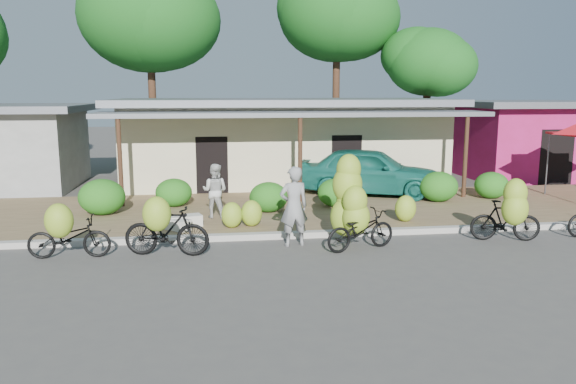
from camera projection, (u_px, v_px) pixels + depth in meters
name	position (u px, v px, depth m)	size (l,w,h in m)	color
ground	(344.00, 260.00, 12.29)	(100.00, 100.00, 0.00)	#4C4947
sidewalk	(306.00, 210.00, 17.15)	(60.00, 6.00, 0.12)	#8E734C
curb	(326.00, 234.00, 14.22)	(60.00, 0.25, 0.15)	#A8A399
shop_main	(281.00, 140.00, 22.64)	(13.00, 8.50, 3.35)	beige
shop_pink	(523.00, 138.00, 24.13)	(6.00, 6.00, 3.25)	#B51B68
tree_far_center	(145.00, 14.00, 25.96)	(6.44, 6.43, 9.64)	#43271B
tree_center_right	(333.00, 12.00, 27.62)	(5.86, 5.79, 9.70)	#43271B
tree_near_right	(424.00, 60.00, 26.63)	(4.17, 3.97, 6.66)	#43271B
hedge_0	(102.00, 197.00, 16.15)	(1.33, 1.20, 1.04)	#1A5E15
hedge_1	(174.00, 193.00, 17.33)	(1.12, 1.01, 0.87)	#1A5E15
hedge_2	(269.00, 197.00, 16.54)	(1.14, 1.03, 0.89)	#1A5E15
hedge_3	(336.00, 193.00, 17.32)	(1.12, 1.01, 0.87)	#1A5E15
hedge_4	(439.00, 187.00, 18.11)	(1.25, 1.13, 0.98)	#1A5E15
hedge_5	(492.00, 185.00, 18.66)	(1.13, 1.02, 0.88)	#1A5E15
bike_far_left	(67.00, 234.00, 12.22)	(1.80, 1.23, 1.36)	black
bike_left	(165.00, 228.00, 12.38)	(1.99, 1.36, 1.47)	black
bike_center	(354.00, 211.00, 13.16)	(1.89, 1.41, 2.19)	black
bike_right	(509.00, 214.00, 13.52)	(1.75, 1.32, 1.65)	black
loose_banana_a	(232.00, 215.00, 14.61)	(0.55, 0.46, 0.68)	#A5C230
loose_banana_b	(252.00, 213.00, 14.78)	(0.56, 0.48, 0.70)	#A5C230
loose_banana_c	(406.00, 208.00, 15.32)	(0.58, 0.49, 0.73)	#A5C230
sack_near	(185.00, 221.00, 14.77)	(0.85, 0.40, 0.30)	beige
sack_far	(176.00, 224.00, 14.47)	(0.75, 0.38, 0.28)	beige
vendor	(294.00, 206.00, 13.25)	(0.70, 0.46, 1.91)	gray
bystander	(215.00, 191.00, 15.73)	(0.74, 0.58, 1.53)	beige
teal_van	(370.00, 171.00, 19.30)	(1.94, 4.81, 1.64)	#166557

